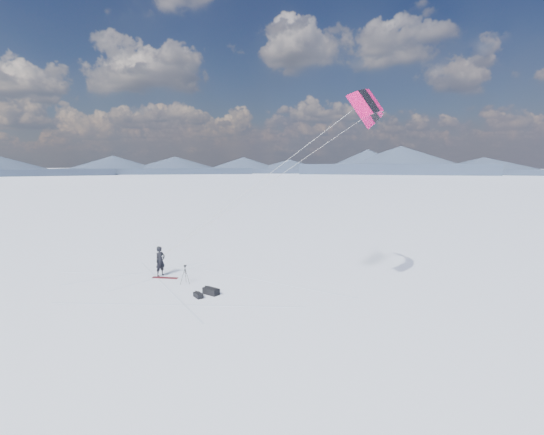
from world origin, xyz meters
The scene contains 9 objects.
ground centered at (0.00, 0.00, 0.00)m, with size 1800.00×1800.00×0.00m, color white.
horizon_hills centered at (0.00, 0.00, 3.90)m, with size 704.47×706.88×9.27m.
snow_tracks centered at (-0.65, -0.35, 0.00)m, with size 14.76×10.25×0.01m.
snowkiter centered at (-1.35, 1.98, 0.00)m, with size 0.71×0.46×1.94m, color black.
snowboard centered at (-0.78, 1.72, 0.02)m, with size 1.64×0.31×0.04m, color maroon.
tripod centered at (1.16, 1.27, 0.76)m, with size 0.53×0.61×1.17m.
gear_bag_a centered at (3.65, 0.32, 0.19)m, with size 1.01×0.62×0.42m.
gear_bag_b centered at (3.32, -0.41, 0.13)m, with size 0.74×0.62×0.31m.
power_kite centered at (11.19, 3.90, 10.04)m, with size 13.69×5.39×9.69m.
Camera 1 is at (15.72, -17.17, 7.08)m, focal length 26.00 mm.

